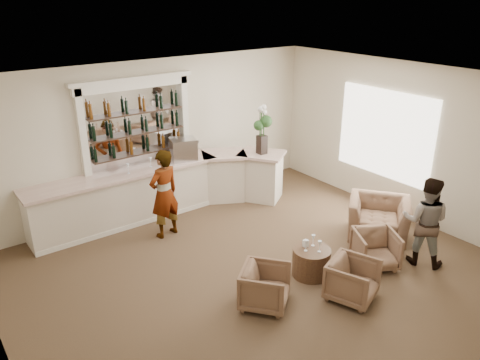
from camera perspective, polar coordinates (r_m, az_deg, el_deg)
name	(u,v)px	position (r m, az deg, el deg)	size (l,w,h in m)	color
ground	(255,271)	(8.44, 1.90, -11.03)	(8.00, 8.00, 0.00)	brown
room_shell	(239,133)	(8.05, -0.14, 5.73)	(8.04, 7.02, 3.32)	beige
bar_counter	(165,190)	(10.33, -9.18, -1.18)	(5.72, 1.80, 1.14)	beige
back_bar_alcove	(137,123)	(10.07, -12.50, 6.77)	(2.64, 0.25, 3.00)	white
cocktail_table	(311,262)	(8.30, 8.67, -9.84)	(0.66, 0.66, 0.50)	brown
sommelier	(164,194)	(9.29, -9.23, -1.68)	(0.66, 0.43, 1.81)	gray
guest	(425,221)	(8.91, 21.65, -4.70)	(0.80, 0.63, 1.65)	gray
armchair_left	(265,287)	(7.47, 3.07, -12.87)	(0.71, 0.73, 0.67)	brown
armchair_center	(353,280)	(7.81, 13.56, -11.79)	(0.72, 0.74, 0.67)	brown
armchair_right	(376,249)	(8.76, 16.19, -8.09)	(0.71, 0.73, 0.67)	brown
armchair_far	(378,217)	(9.81, 16.51, -4.41)	(1.17, 1.02, 0.76)	brown
espresso_machine	(183,149)	(10.34, -6.94, 3.76)	(0.54, 0.46, 0.48)	#B8B8BC
flower_vase	(262,126)	(10.55, 2.72, 6.54)	(0.30, 0.30, 1.13)	black
wine_glass_bar_left	(128,169)	(9.78, -13.48, 1.36)	(0.07, 0.07, 0.21)	white
wine_glass_bar_right	(151,162)	(10.05, -10.86, 2.15)	(0.07, 0.07, 0.21)	white
wine_glass_tbl_a	(306,245)	(8.07, 8.05, -7.90)	(0.07, 0.07, 0.21)	white
wine_glass_tbl_b	(313,240)	(8.23, 8.91, -7.29)	(0.07, 0.07, 0.21)	white
wine_glass_tbl_c	(320,246)	(8.07, 9.67, -7.99)	(0.07, 0.07, 0.21)	white
napkin_holder	(306,243)	(8.22, 8.00, -7.66)	(0.08, 0.08, 0.12)	white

